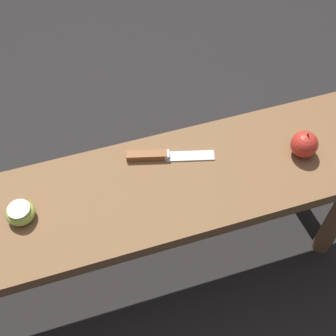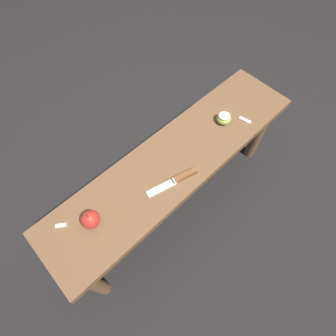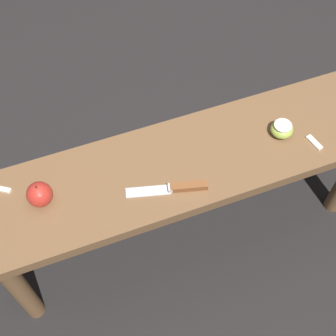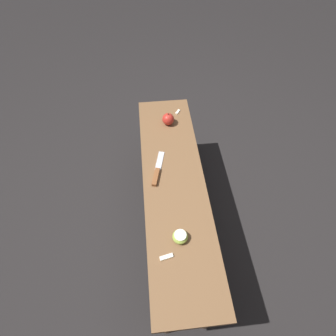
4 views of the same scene
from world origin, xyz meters
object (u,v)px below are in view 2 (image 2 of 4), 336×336
Objects in this scene: wooden_bench at (176,168)px; apple_cut at (224,118)px; apple_whole at (90,219)px; knife at (180,178)px.

apple_cut reaches higher than wooden_bench.
apple_whole reaches higher than apple_cut.
knife is at bearing -127.19° from wooden_bench.
wooden_bench is 5.61× the size of knife.
wooden_bench is at bearing -1.82° from apple_whole.
wooden_bench is at bearing 178.27° from apple_cut.
apple_whole reaches higher than wooden_bench.
knife is 3.33× the size of apple_cut.
apple_cut is (0.74, -0.02, -0.01)m from apple_whole.
wooden_bench is 0.46m from apple_whole.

